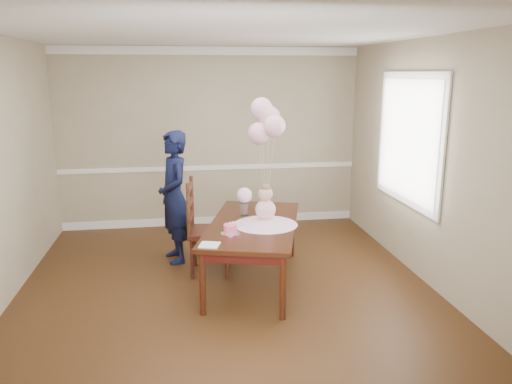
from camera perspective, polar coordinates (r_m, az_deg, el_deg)
name	(u,v)px	position (r m, az deg, el deg)	size (l,w,h in m)	color
floor	(227,290)	(5.56, -3.32, -11.16)	(4.50, 5.00, 0.00)	black
ceiling	(223,32)	(5.07, -3.76, 17.78)	(4.50, 5.00, 0.02)	white
wall_back	(210,138)	(7.61, -5.27, 6.12)	(4.50, 0.02, 2.70)	tan
wall_front	(267,254)	(2.75, 1.30, -7.08)	(4.50, 0.02, 2.70)	tan
wall_right	(430,163)	(5.80, 19.24, 3.12)	(0.02, 5.00, 2.70)	tan
chair_rail_trim	(211,168)	(7.67, -5.19, 2.77)	(4.50, 0.02, 0.07)	white
crown_molding	(208,51)	(7.55, -5.48, 15.79)	(4.50, 0.02, 0.12)	white
baseboard_trim	(212,220)	(7.87, -5.06, -3.24)	(4.50, 0.02, 0.12)	white
window_frame	(409,139)	(6.20, 17.07, 5.78)	(0.02, 1.66, 1.56)	silver
window_blinds	(407,139)	(6.19, 16.92, 5.78)	(0.01, 1.50, 1.40)	silver
dining_table_top	(253,225)	(5.54, -0.31, -3.76)	(0.93, 1.86, 0.05)	black
table_apron	(253,231)	(5.56, -0.31, -4.44)	(0.84, 1.77, 0.09)	black
table_leg_fl	(202,284)	(4.94, -6.15, -10.38)	(0.07, 0.07, 0.65)	black
table_leg_fr	(283,288)	(4.83, 3.09, -10.87)	(0.07, 0.07, 0.65)	black
table_leg_bl	(232,230)	(6.51, -2.79, -4.35)	(0.07, 0.07, 0.65)	black
table_leg_br	(292,232)	(6.43, 4.12, -4.60)	(0.07, 0.07, 0.65)	black
baby_skirt	(265,220)	(5.46, 1.08, -3.25)	(0.71, 0.71, 0.09)	#EEAFD5
baby_torso	(265,210)	(5.43, 1.09, -2.03)	(0.22, 0.22, 0.22)	#FFA1D4
baby_head	(266,194)	(5.38, 1.10, -0.21)	(0.16, 0.16, 0.16)	#D6B294
baby_hair	(266,189)	(5.37, 1.10, 0.36)	(0.11, 0.11, 0.11)	brown
cake_platter	(230,233)	(5.17, -2.95, -4.76)	(0.20, 0.20, 0.01)	silver
birthday_cake	(230,229)	(5.15, -2.96, -4.23)	(0.14, 0.14, 0.09)	#F04B7D
cake_flower_a	(230,223)	(5.13, -2.97, -3.58)	(0.03, 0.03, 0.03)	silver
cake_flower_b	(233,223)	(5.15, -2.62, -3.53)	(0.03, 0.03, 0.03)	white
rose_vase_near	(244,209)	(5.80, -1.34, -1.97)	(0.09, 0.09, 0.15)	silver
roses_near	(244,195)	(5.76, -1.35, -0.36)	(0.18, 0.18, 0.18)	silver
napkin	(209,245)	(4.85, -5.34, -6.04)	(0.19, 0.19, 0.01)	silver
balloon_weight	(266,210)	(6.01, 1.18, -2.06)	(0.04, 0.04, 0.02)	silver
balloon_a	(259,133)	(5.84, 0.31, 6.71)	(0.26, 0.26, 0.26)	#FFB4CE
balloon_b	(274,126)	(5.77, 2.11, 7.55)	(0.26, 0.26, 0.26)	#FFB4D6
balloon_c	(269,117)	(5.90, 1.50, 8.60)	(0.26, 0.26, 0.26)	#DF9EB0
balloon_d	(261,109)	(5.93, 0.62, 9.52)	(0.26, 0.26, 0.26)	#FFB4DA
balloon_ribbon_a	(263,178)	(5.92, 0.75, 1.60)	(0.00, 0.00, 0.78)	white
balloon_ribbon_b	(270,175)	(5.88, 1.63, 1.98)	(0.00, 0.00, 0.88)	silver
balloon_ribbon_c	(268,170)	(5.95, 1.34, 2.56)	(0.00, 0.00, 0.97)	silver
balloon_ribbon_d	(264,166)	(5.95, 0.90, 3.03)	(0.00, 0.00, 1.06)	silver
dining_chair_seat	(210,232)	(5.89, -5.29, -4.57)	(0.49, 0.49, 0.06)	black
chair_leg_fl	(192,259)	(5.81, -7.33, -7.62)	(0.04, 0.04, 0.48)	black
chair_leg_fr	(227,259)	(5.78, -3.36, -7.63)	(0.04, 0.04, 0.48)	#3E1711
chair_leg_bl	(195,247)	(6.18, -6.98, -6.29)	(0.04, 0.04, 0.48)	#32190D
chair_leg_br	(228,247)	(6.15, -3.26, -6.29)	(0.04, 0.04, 0.48)	#37130F
chair_back_post_l	(188,210)	(5.63, -7.73, -2.08)	(0.04, 0.04, 0.62)	#371E0F
chair_back_post_r	(192,201)	(6.01, -7.34, -1.07)	(0.04, 0.04, 0.62)	#3A180F
chair_slat_low	(191,217)	(5.85, -7.49, -2.82)	(0.03, 0.44, 0.06)	#33120E
chair_slat_mid	(190,202)	(5.81, -7.54, -1.14)	(0.03, 0.44, 0.06)	#3C1C10
chair_slat_top	(190,187)	(5.77, -7.60, 0.57)	(0.03, 0.44, 0.06)	#35170E
woman	(174,197)	(6.23, -9.33, -0.59)	(0.60, 0.40, 1.64)	black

